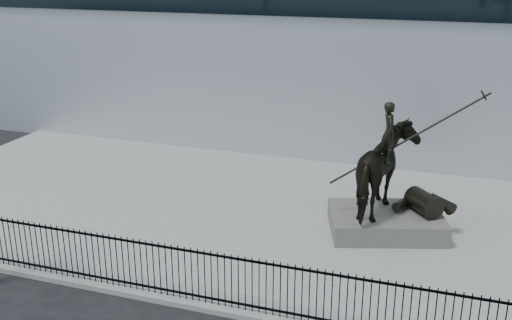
% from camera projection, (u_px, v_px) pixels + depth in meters
% --- Properties ---
extents(plaza, '(30.00, 12.00, 0.15)m').
position_uv_depth(plaza, '(293.00, 220.00, 20.23)').
color(plaza, gray).
rests_on(plaza, ground).
extents(building, '(44.00, 14.00, 9.00)m').
position_uv_depth(building, '(362.00, 39.00, 30.43)').
color(building, '#B0B7C0').
rests_on(building, ground).
extents(picket_fence, '(22.10, 0.10, 1.50)m').
position_uv_depth(picket_fence, '(232.00, 281.00, 14.81)').
color(picket_fence, black).
rests_on(picket_fence, plaza).
extents(statue_plinth, '(4.04, 3.33, 0.65)m').
position_uv_depth(statue_plinth, '(386.00, 222.00, 19.10)').
color(statue_plinth, '#52514B').
rests_on(statue_plinth, plaza).
extents(equestrian_statue, '(4.29, 3.33, 3.79)m').
position_uv_depth(equestrian_statue, '(392.00, 172.00, 18.54)').
color(equestrian_statue, black).
rests_on(equestrian_statue, statue_plinth).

